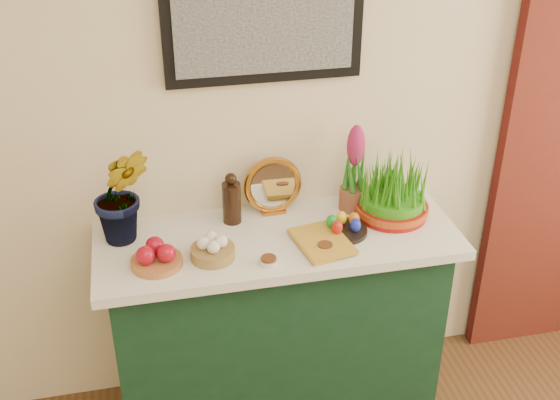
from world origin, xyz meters
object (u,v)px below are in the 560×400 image
object	(u,v)px
sideboard	(277,328)
hyacinth_green	(120,179)
mirror	(273,186)
book	(300,246)
wheatgrass_sabzeh	(393,193)

from	to	relation	value
sideboard	hyacinth_green	bearing A→B (deg)	171.16
hyacinth_green	mirror	bearing A→B (deg)	11.44
mirror	book	bearing A→B (deg)	-82.78
mirror	book	size ratio (longest dim) A/B	0.99
book	wheatgrass_sabzeh	xyz separation A→B (m)	(0.42, 0.17, 0.09)
sideboard	book	distance (m)	0.50
wheatgrass_sabzeh	sideboard	bearing A→B (deg)	-175.06
book	hyacinth_green	bearing A→B (deg)	151.05
hyacinth_green	book	world-z (taller)	hyacinth_green
sideboard	mirror	bearing A→B (deg)	83.65
hyacinth_green	wheatgrass_sabzeh	size ratio (longest dim) A/B	1.77
sideboard	mirror	world-z (taller)	mirror
hyacinth_green	mirror	world-z (taller)	hyacinth_green
sideboard	wheatgrass_sabzeh	bearing A→B (deg)	4.94
book	wheatgrass_sabzeh	bearing A→B (deg)	11.74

